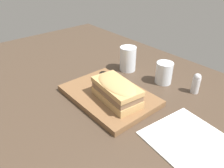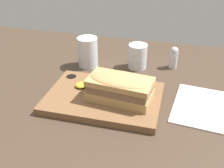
% 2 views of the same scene
% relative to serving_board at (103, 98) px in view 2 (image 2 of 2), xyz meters
% --- Properties ---
extents(dining_table, '(1.80, 0.97, 0.02)m').
position_rel_serving_board_xyz_m(dining_table, '(0.08, 0.00, -0.02)').
color(dining_table, '#423326').
rests_on(dining_table, ground).
extents(serving_board, '(0.32, 0.22, 0.02)m').
position_rel_serving_board_xyz_m(serving_board, '(0.00, 0.00, 0.00)').
color(serving_board, brown).
rests_on(serving_board, dining_table).
extents(sandwich, '(0.18, 0.11, 0.07)m').
position_rel_serving_board_xyz_m(sandwich, '(0.05, -0.00, 0.05)').
color(sandwich, tan).
rests_on(sandwich, serving_board).
extents(mustard_dollop, '(0.03, 0.03, 0.01)m').
position_rel_serving_board_xyz_m(mustard_dollop, '(-0.08, 0.03, 0.02)').
color(mustard_dollop, yellow).
rests_on(mustard_dollop, serving_board).
extents(water_glass, '(0.07, 0.07, 0.10)m').
position_rel_serving_board_xyz_m(water_glass, '(-0.11, 0.20, 0.03)').
color(water_glass, silver).
rests_on(water_glass, dining_table).
extents(wine_glass, '(0.06, 0.06, 0.08)m').
position_rel_serving_board_xyz_m(wine_glass, '(0.06, 0.23, 0.03)').
color(wine_glass, silver).
rests_on(wine_glass, dining_table).
extents(napkin, '(0.24, 0.22, 0.00)m').
position_rel_serving_board_xyz_m(napkin, '(0.31, 0.04, -0.01)').
color(napkin, white).
rests_on(napkin, dining_table).
extents(salt_shaker, '(0.03, 0.03, 0.08)m').
position_rel_serving_board_xyz_m(salt_shaker, '(0.17, 0.26, 0.03)').
color(salt_shaker, silver).
rests_on(salt_shaker, dining_table).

